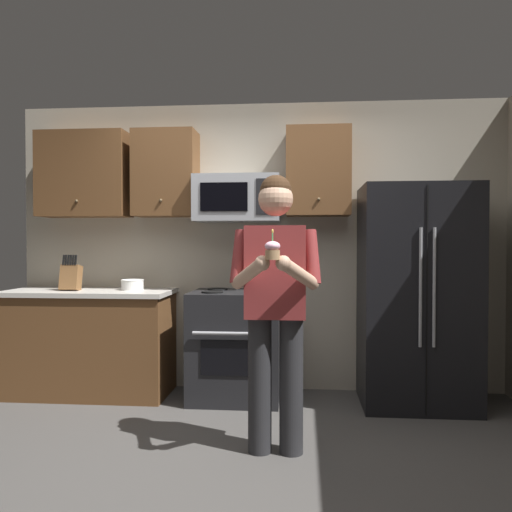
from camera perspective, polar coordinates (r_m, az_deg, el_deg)
ground_plane at (r=3.39m, az=-2.60°, el=-21.70°), size 6.00×6.00×0.00m
wall_back at (r=4.86m, az=0.14°, el=1.02°), size 4.40×0.10×2.60m
oven_range at (r=4.57m, az=-2.19°, el=-9.58°), size 0.76×0.70×0.93m
microwave at (r=4.62m, az=-2.01°, el=6.21°), size 0.74×0.41×0.40m
refrigerator at (r=4.53m, az=16.97°, el=-4.13°), size 0.90×0.75×1.80m
cabinet_row_upper at (r=4.80m, az=-8.84°, el=8.77°), size 2.78×0.36×0.76m
counter_left at (r=4.92m, az=-17.52°, el=-8.84°), size 1.44×0.66×0.92m
knife_block at (r=4.87m, az=-19.40°, el=-2.16°), size 0.16×0.15×0.32m
bowl_large_white at (r=4.77m, az=-13.22°, el=-3.01°), size 0.20×0.20×0.09m
person at (r=3.32m, az=2.12°, el=-4.41°), size 0.60×0.48×1.76m
cupcake at (r=2.98m, az=1.80°, el=0.64°), size 0.09×0.09×0.17m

